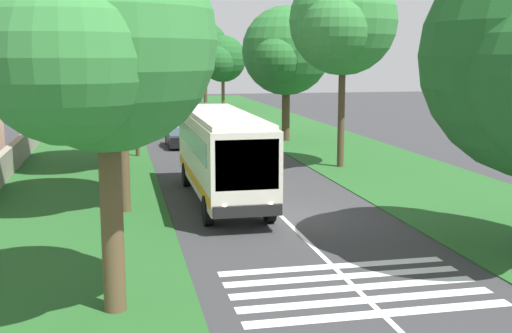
# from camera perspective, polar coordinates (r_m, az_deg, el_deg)

# --- Properties ---
(ground) EXTENTS (160.00, 160.00, 0.00)m
(ground) POSITION_cam_1_polar(r_m,az_deg,el_deg) (24.87, 2.33, -4.47)
(ground) COLOR #333335
(grass_verge_left) EXTENTS (120.00, 8.00, 0.04)m
(grass_verge_left) POSITION_cam_1_polar(r_m,az_deg,el_deg) (38.89, -15.12, 0.40)
(grass_verge_left) COLOR #235623
(grass_verge_left) RESTS_ON ground
(grass_verge_right) EXTENTS (120.00, 8.00, 0.04)m
(grass_verge_right) POSITION_cam_1_polar(r_m,az_deg,el_deg) (41.35, 8.19, 1.18)
(grass_verge_right) COLOR #235623
(grass_verge_right) RESTS_ON ground
(centre_line) EXTENTS (110.00, 0.16, 0.01)m
(centre_line) POSITION_cam_1_polar(r_m,az_deg,el_deg) (39.29, -3.10, 0.79)
(centre_line) COLOR silver
(centre_line) RESTS_ON ground
(coach_bus) EXTENTS (11.16, 2.62, 3.73)m
(coach_bus) POSITION_cam_1_polar(r_m,az_deg,el_deg) (27.30, -3.04, 1.39)
(coach_bus) COLOR silver
(coach_bus) RESTS_ON ground
(zebra_crossing) EXTENTS (4.05, 6.80, 0.01)m
(zebra_crossing) POSITION_cam_1_polar(r_m,az_deg,el_deg) (17.76, 8.69, -10.45)
(zebra_crossing) COLOR silver
(zebra_crossing) RESTS_ON ground
(trailing_car_0) EXTENTS (4.30, 1.78, 1.43)m
(trailing_car_0) POSITION_cam_1_polar(r_m,az_deg,el_deg) (44.11, -6.66, 2.59)
(trailing_car_0) COLOR black
(trailing_car_0) RESTS_ON ground
(trailing_car_1) EXTENTS (4.30, 1.78, 1.43)m
(trailing_car_1) POSITION_cam_1_polar(r_m,az_deg,el_deg) (51.97, -7.49, 3.65)
(trailing_car_1) COLOR black
(trailing_car_1) RESTS_ON ground
(trailing_car_2) EXTENTS (4.30, 1.78, 1.43)m
(trailing_car_2) POSITION_cam_1_polar(r_m,az_deg,el_deg) (57.11, -7.93, 4.18)
(trailing_car_2) COLOR navy
(trailing_car_2) RESTS_ON ground
(roadside_tree_left_0) EXTENTS (6.37, 5.21, 8.95)m
(roadside_tree_left_0) POSITION_cam_1_polar(r_m,az_deg,el_deg) (76.48, -12.53, 9.60)
(roadside_tree_left_0) COLOR brown
(roadside_tree_left_0) RESTS_ON grass_verge_left
(roadside_tree_left_1) EXTENTS (7.86, 6.28, 11.44)m
(roadside_tree_left_1) POSITION_cam_1_polar(r_m,az_deg,el_deg) (25.64, -12.40, 14.06)
(roadside_tree_left_1) COLOR brown
(roadside_tree_left_1) RESTS_ON grass_verge_left
(roadside_tree_left_2) EXTENTS (8.52, 6.80, 10.48)m
(roadside_tree_left_2) POSITION_cam_1_polar(r_m,az_deg,el_deg) (35.69, -12.78, 10.78)
(roadside_tree_left_2) COLOR brown
(roadside_tree_left_2) RESTS_ON grass_verge_left
(roadside_tree_left_3) EXTENTS (7.81, 6.14, 10.45)m
(roadside_tree_left_3) POSITION_cam_1_polar(r_m,az_deg,el_deg) (53.93, -12.24, 10.74)
(roadside_tree_left_3) COLOR #4C3826
(roadside_tree_left_3) RESTS_ON grass_verge_left
(roadside_tree_left_4) EXTENTS (6.20, 5.12, 8.94)m
(roadside_tree_left_4) POSITION_cam_1_polar(r_m,az_deg,el_deg) (15.18, -13.74, 10.09)
(roadside_tree_left_4) COLOR brown
(roadside_tree_left_4) RESTS_ON grass_verge_left
(roadside_tree_right_0) EXTENTS (6.63, 5.78, 10.76)m
(roadside_tree_right_0) POSITION_cam_1_polar(r_m,az_deg,el_deg) (35.64, 7.45, 12.33)
(roadside_tree_right_0) COLOR #4C3826
(roadside_tree_right_0) RESTS_ON grass_verge_right
(roadside_tree_right_1) EXTENTS (6.47, 5.67, 10.31)m
(roadside_tree_right_1) POSITION_cam_1_polar(r_m,az_deg,el_deg) (85.22, -4.59, 10.55)
(roadside_tree_right_1) COLOR #4C3826
(roadside_tree_right_1) RESTS_ON grass_verge_right
(roadside_tree_right_3) EXTENTS (7.24, 6.27, 9.52)m
(roadside_tree_right_3) POSITION_cam_1_polar(r_m,az_deg,el_deg) (46.69, 2.48, 9.92)
(roadside_tree_right_3) COLOR #4C3826
(roadside_tree_right_3) RESTS_ON grass_verge_right
(roadside_tree_right_4) EXTENTS (6.40, 5.39, 8.32)m
(roadside_tree_right_4) POSITION_cam_1_polar(r_m,az_deg,el_deg) (74.56, -3.07, 9.31)
(roadside_tree_right_4) COLOR brown
(roadside_tree_right_4) RESTS_ON grass_verge_right
(utility_pole) EXTENTS (0.24, 1.40, 8.76)m
(utility_pole) POSITION_cam_1_polar(r_m,az_deg,el_deg) (39.91, -10.53, 7.37)
(utility_pole) COLOR #473828
(utility_pole) RESTS_ON grass_verge_left
(roadside_wall) EXTENTS (70.00, 0.40, 1.38)m
(roadside_wall) POSITION_cam_1_polar(r_m,az_deg,el_deg) (44.03, -19.26, 2.18)
(roadside_wall) COLOR gray
(roadside_wall) RESTS_ON grass_verge_left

